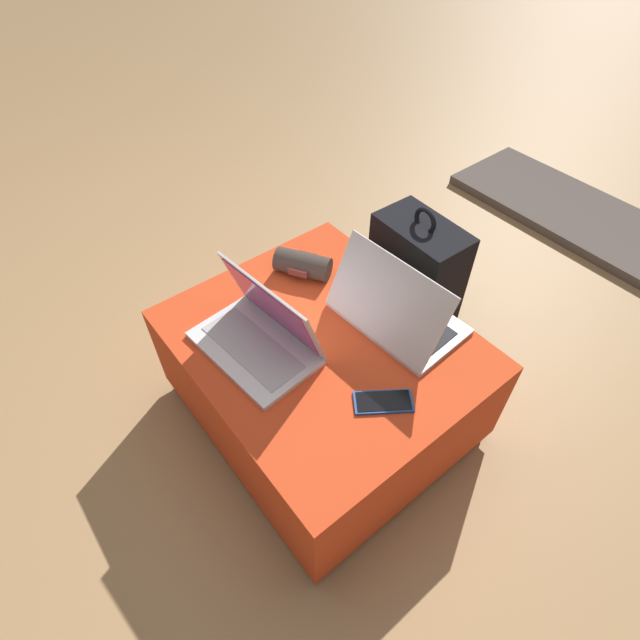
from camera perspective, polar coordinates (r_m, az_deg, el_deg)
ground_plane at (r=1.75m, az=0.28°, el=-10.38°), size 14.00×14.00×0.00m
ottoman at (r=1.59m, az=0.30°, el=-6.61°), size 0.85×0.73×0.39m
laptop_near at (r=1.40m, az=-6.87°, el=-1.57°), size 0.38×0.26×0.23m
laptop_far at (r=1.46m, az=8.49°, el=0.98°), size 0.39×0.27×0.23m
cell_phone at (r=1.31m, az=7.25°, el=-9.25°), size 0.14×0.16×0.01m
backpack at (r=1.87m, az=10.93°, el=4.46°), size 0.33×0.25×0.55m
wrist_brace at (r=1.61m, az=-1.99°, el=6.40°), size 0.19×0.16×0.08m
fireplace_hearth at (r=2.80m, az=28.82°, el=9.68°), size 1.40×0.50×0.04m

